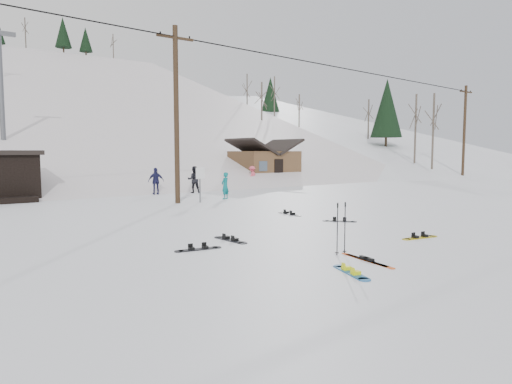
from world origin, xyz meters
TOP-DOWN VIEW (x-y plane):
  - ground at (0.00, 0.00)m, footprint 200.00×200.00m
  - ski_slope at (0.00, 55.00)m, footprint 60.00×85.24m
  - ridge_right at (38.00, 50.00)m, footprint 45.66×93.98m
  - treeline_right at (36.00, 42.00)m, footprint 20.00×60.00m
  - utility_pole at (2.00, 14.00)m, footprint 2.00×0.26m
  - utility_pole_right at (34.00, 17.00)m, footprint 2.00×0.26m
  - trail_sign at (3.10, 13.58)m, footprint 0.50×0.09m
  - lift_hut at (-5.00, 20.94)m, footprint 3.40×4.10m
  - lift_tower_near at (-4.00, 30.00)m, footprint 2.20×0.36m
  - cabin at (15.00, 24.00)m, footprint 5.39×4.40m
  - hero_snowboard at (-0.90, -0.71)m, footprint 0.63×1.36m
  - hero_skis at (0.26, -0.15)m, footprint 0.36×1.83m
  - ski_poles at (0.25, 0.71)m, footprint 0.38×0.10m
  - board_scatter_a at (-2.51, 3.39)m, footprint 1.35×0.41m
  - board_scatter_b at (-1.09, 3.98)m, footprint 0.39×1.46m
  - board_scatter_d at (4.31, 4.70)m, footprint 0.95×1.03m
  - board_scatter_e at (3.91, 0.88)m, footprint 1.40×0.42m
  - board_scatter_f at (4.03, 7.37)m, footprint 0.35×1.50m
  - skier_teal at (5.09, 14.31)m, footprint 0.65×0.57m
  - skier_dark at (5.44, 18.70)m, footprint 1.05×0.97m
  - skier_pink at (12.10, 21.66)m, footprint 1.15×0.97m
  - skier_navy at (3.01, 19.14)m, footprint 1.05×0.61m

SIDE VIEW (x-z plane):
  - ski_slope at x=0.00m, z-range -44.99..20.99m
  - ridge_right at x=38.00m, z-range -38.30..16.30m
  - ground at x=0.00m, z-range 0.00..0.00m
  - treeline_right at x=36.00m, z-range -5.00..5.00m
  - board_scatter_d at x=4.31m, z-range -0.02..0.07m
  - board_scatter_a at x=-2.51m, z-range -0.02..0.07m
  - board_scatter_e at x=3.91m, z-range -0.02..0.07m
  - hero_snowboard at x=-0.90m, z-range -0.02..0.08m
  - board_scatter_b at x=-1.09m, z-range -0.02..0.08m
  - board_scatter_f at x=4.03m, z-range -0.03..0.08m
  - hero_skis at x=0.26m, z-range -0.02..0.07m
  - ski_poles at x=0.25m, z-range 0.02..1.39m
  - skier_teal at x=5.09m, z-range 0.00..1.51m
  - skier_pink at x=12.10m, z-range 0.00..1.54m
  - skier_navy at x=3.01m, z-range 0.00..1.67m
  - skier_dark at x=5.44m, z-range 0.00..1.73m
  - trail_sign at x=3.10m, z-range 0.35..2.20m
  - lift_hut at x=-5.00m, z-range -0.01..2.74m
  - cabin at x=15.00m, z-range -0.40..3.37m
  - utility_pole at x=2.00m, z-range 0.18..9.18m
  - utility_pole_right at x=34.00m, z-range 0.18..9.18m
  - lift_tower_near at x=-4.00m, z-range 3.86..11.86m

